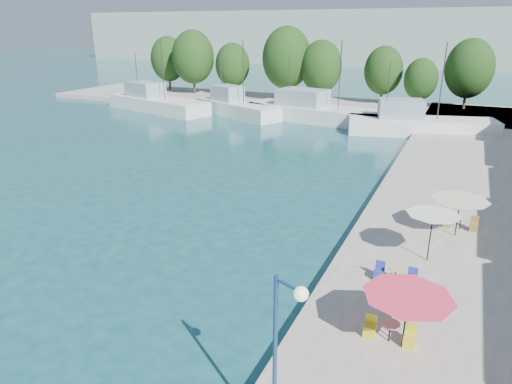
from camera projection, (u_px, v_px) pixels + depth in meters
The scene contains 21 objects.
quay_far at pixel (325, 106), 66.57m from camera, with size 90.00×16.00×0.60m, color gray.
hill_west at pixel (343, 37), 151.95m from camera, with size 180.00×40.00×16.00m, color #93A195.
trawler_01 at pixel (155, 103), 64.86m from camera, with size 17.97×9.15×10.20m.
trawler_02 at pixel (235, 108), 61.04m from camera, with size 14.06×9.09×10.20m.
trawler_03 at pixel (319, 113), 57.42m from camera, with size 20.54×8.44×10.20m.
trawler_04 at pixel (417, 125), 50.32m from camera, with size 16.20×7.95×10.20m.
tree_01 at pixel (168, 59), 80.38m from camera, with size 6.19×6.19×9.16m.
tree_02 at pixel (193, 57), 75.40m from camera, with size 6.94×6.94×10.27m.
tree_03 at pixel (233, 65), 74.29m from camera, with size 5.59×5.59×8.27m.
tree_04 at pixel (287, 58), 68.23m from camera, with size 7.32×7.32×10.84m.
tree_05 at pixel (321, 67), 66.51m from camera, with size 6.05×6.05×8.95m.
tree_06 at pixel (383, 70), 65.88m from camera, with size 5.50×5.50×8.15m.
tree_07 at pixel (421, 79), 62.52m from camera, with size 4.53×4.53×6.71m.
tree_08 at pixel (469, 69), 61.02m from camera, with size 6.29×6.29×9.30m.
umbrella_pink at pixel (408, 302), 15.57m from camera, with size 3.13×3.13×2.07m.
umbrella_white at pixel (433, 219), 21.42m from camera, with size 2.52×2.52×2.42m.
umbrella_cream at pixel (460, 204), 24.15m from camera, with size 3.00×3.00×2.08m.
cafe_table_01 at pixel (389, 334), 16.36m from camera, with size 1.82×0.70×0.76m.
cafe_table_02 at pixel (395, 277), 20.10m from camera, with size 1.82×0.70×0.76m.
cafe_table_03 at pixel (460, 224), 25.49m from camera, with size 1.82×0.70×0.76m.
street_lamp at pixel (285, 333), 11.36m from camera, with size 0.98×0.53×5.03m.
Camera 1 is at (10.86, 2.08, 11.29)m, focal length 32.00 mm.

